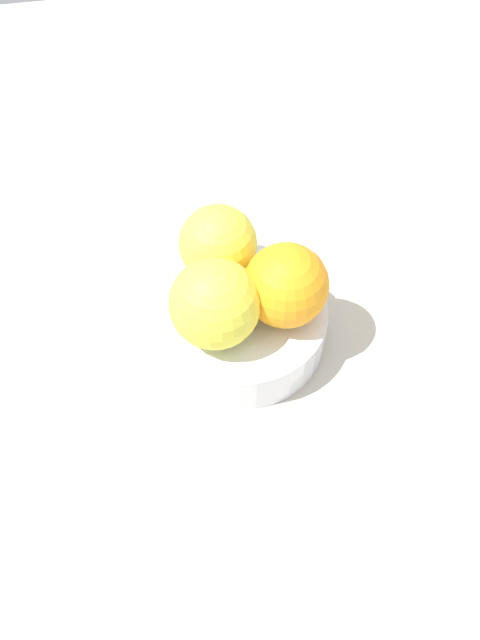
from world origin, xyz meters
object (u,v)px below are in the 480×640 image
fruit_bowl (240,324)px  orange_in_bowl_0 (218,244)px  orange_in_bowl_1 (286,286)px  orange_in_bowl_2 (215,304)px

fruit_bowl → orange_in_bowl_0: orange_in_bowl_0 is taller
orange_in_bowl_0 → orange_in_bowl_1: 6.54cm
orange_in_bowl_0 → orange_in_bowl_1: bearing=-50.2°
fruit_bowl → orange_in_bowl_2: bearing=-140.7°
orange_in_bowl_0 → fruit_bowl: bearing=-76.9°
orange_in_bowl_1 → orange_in_bowl_0: bearing=129.8°
orange_in_bowl_2 → orange_in_bowl_0: bearing=78.8°
fruit_bowl → orange_in_bowl_2: orange_in_bowl_2 is taller
orange_in_bowl_0 → orange_in_bowl_1: orange_in_bowl_1 is taller
orange_in_bowl_0 → orange_in_bowl_1: size_ratio=0.96×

